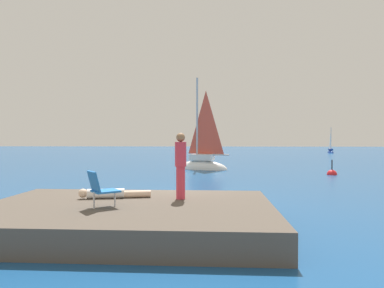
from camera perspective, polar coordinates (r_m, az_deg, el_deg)
name	(u,v)px	position (r m, az deg, el deg)	size (l,w,h in m)	color
ground_plane	(170,202)	(11.51, -3.51, -9.34)	(160.00, 160.00, 0.00)	navy
shore_ledge	(128,217)	(8.22, -10.37, -11.51)	(6.51, 4.46, 0.56)	brown
boulder_seaward	(99,209)	(10.67, -14.92, -10.18)	(1.30, 1.04, 0.72)	brown
boulder_inland	(180,209)	(10.32, -1.91, -10.54)	(0.95, 0.76, 0.52)	brown
sailboat_near	(202,164)	(23.33, 1.64, -3.25)	(3.71, 2.24, 6.69)	white
sailboat_far	(331,151)	(53.79, 21.55, -1.12)	(0.92, 2.20, 4.02)	#193D99
person_sunbather	(111,194)	(9.02, -12.94, -7.84)	(1.74, 0.53, 0.25)	white
person_standing	(181,164)	(8.62, -1.86, -3.22)	(0.28, 0.28, 1.62)	#DB384C
beach_chair	(100,187)	(7.79, -14.62, -6.81)	(0.76, 0.74, 0.80)	blue
marker_buoy	(332,175)	(21.44, 21.74, -4.63)	(0.56, 0.56, 1.13)	red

